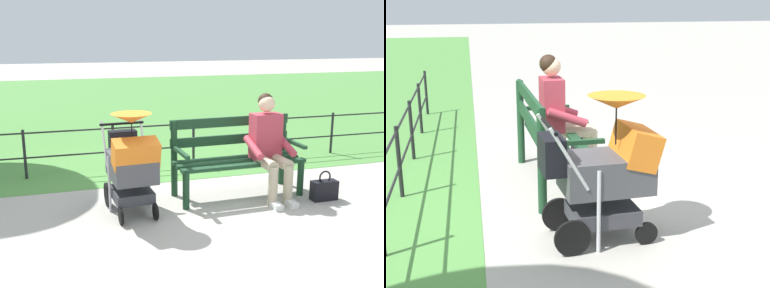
% 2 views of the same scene
% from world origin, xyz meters
% --- Properties ---
extents(ground_plane, '(60.00, 60.00, 0.00)m').
position_xyz_m(ground_plane, '(0.00, 0.00, 0.00)').
color(ground_plane, '#ADA89E').
extents(park_bench, '(1.61, 0.64, 0.96)m').
position_xyz_m(park_bench, '(-0.72, -0.12, 0.53)').
color(park_bench, '#193D23').
rests_on(park_bench, ground).
extents(person_on_bench, '(0.54, 0.74, 1.28)m').
position_xyz_m(person_on_bench, '(-1.07, 0.11, 0.68)').
color(person_on_bench, tan).
rests_on(person_on_bench, ground).
extents(stroller, '(0.55, 0.91, 1.15)m').
position_xyz_m(stroller, '(0.63, 0.16, 0.59)').
color(stroller, black).
rests_on(stroller, ground).
extents(handbag, '(0.32, 0.14, 0.37)m').
position_xyz_m(handbag, '(-1.68, 0.42, 0.13)').
color(handbag, black).
rests_on(handbag, ground).
extents(park_fence, '(8.59, 0.04, 0.70)m').
position_xyz_m(park_fence, '(-0.50, -1.53, 0.42)').
color(park_fence, black).
rests_on(park_fence, ground).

